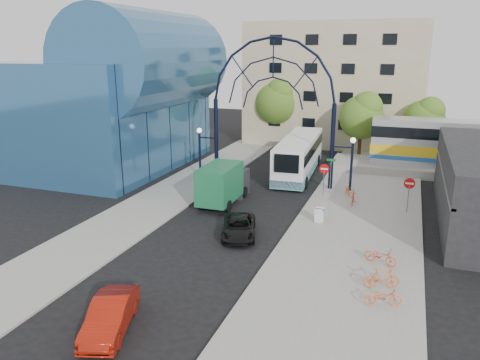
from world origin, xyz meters
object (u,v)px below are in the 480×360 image
at_px(street_name_sign, 331,169).
at_px(bike_far_b, 382,278).
at_px(gateway_arch, 273,82).
at_px(bike_near_a, 348,190).
at_px(stop_sign, 324,172).
at_px(tree_north_a, 363,115).
at_px(bike_far_a, 381,256).
at_px(city_bus, 299,155).
at_px(tree_north_c, 425,118).
at_px(red_sedan, 110,316).
at_px(tree_north_b, 278,101).
at_px(sandwich_board, 319,213).
at_px(bike_near_b, 353,197).
at_px(bike_far_c, 383,297).
at_px(black_suv, 239,227).
at_px(do_not_enter_sign, 409,187).
at_px(green_truck, 224,183).

height_order(street_name_sign, bike_far_b, street_name_sign).
bearing_deg(gateway_arch, bike_near_a, -11.39).
height_order(stop_sign, bike_far_b, stop_sign).
distance_m(tree_north_a, bike_far_a, 25.52).
height_order(gateway_arch, city_bus, gateway_arch).
bearing_deg(tree_north_c, city_bus, -137.08).
bearing_deg(stop_sign, bike_far_a, -65.53).
bearing_deg(red_sedan, bike_far_a, 26.52).
bearing_deg(red_sedan, street_name_sign, 57.79).
distance_m(street_name_sign, tree_north_c, 16.95).
height_order(stop_sign, tree_north_c, tree_north_c).
bearing_deg(tree_north_c, tree_north_b, 172.88).
height_order(tree_north_b, bike_far_b, tree_north_b).
relative_size(sandwich_board, bike_near_b, 0.58).
xyz_separation_m(gateway_arch, bike_far_c, (10.19, -17.28, -8.00)).
bearing_deg(stop_sign, bike_near_b, -30.70).
bearing_deg(gateway_arch, city_bus, 70.08).
relative_size(black_suv, bike_far_b, 2.51).
bearing_deg(sandwich_board, black_suv, -138.91).
distance_m(tree_north_b, black_suv, 28.52).
bearing_deg(tree_north_b, tree_north_a, -21.80).
bearing_deg(street_name_sign, gateway_arch, 164.93).
distance_m(tree_north_b, bike_near_a, 20.75).
bearing_deg(black_suv, bike_far_c, -49.97).
relative_size(tree_north_a, bike_near_a, 4.50).
bearing_deg(tree_north_c, bike_near_b, -105.71).
distance_m(sandwich_board, bike_near_b, 4.86).
bearing_deg(bike_near_a, gateway_arch, 150.88).
distance_m(stop_sign, black_suv, 10.40).
bearing_deg(gateway_arch, do_not_enter_sign, -19.99).
xyz_separation_m(tree_north_c, red_sedan, (-12.27, -36.79, -3.59)).
distance_m(gateway_arch, sandwich_board, 12.52).
relative_size(bike_near_a, bike_far_b, 0.91).
xyz_separation_m(tree_north_b, bike_near_b, (11.11, -19.37, -4.63)).
relative_size(sandwich_board, bike_far_a, 0.56).
bearing_deg(black_suv, tree_north_b, 83.02).
height_order(black_suv, bike_near_a, black_suv).
xyz_separation_m(green_truck, bike_near_b, (9.14, 2.60, -0.88)).
distance_m(tree_north_b, tree_north_c, 16.15).
bearing_deg(tree_north_b, sandwich_board, -68.41).
height_order(stop_sign, black_suv, stop_sign).
bearing_deg(red_sedan, black_suv, 64.03).
xyz_separation_m(street_name_sign, bike_far_a, (4.61, -11.60, -1.54)).
relative_size(gateway_arch, tree_north_b, 1.70).
bearing_deg(green_truck, bike_far_c, -43.77).
relative_size(tree_north_b, red_sedan, 1.91).
bearing_deg(green_truck, tree_north_c, 54.02).
height_order(bike_far_a, bike_far_c, bike_far_a).
distance_m(sandwich_board, bike_near_a, 6.77).
relative_size(gateway_arch, street_name_sign, 4.87).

